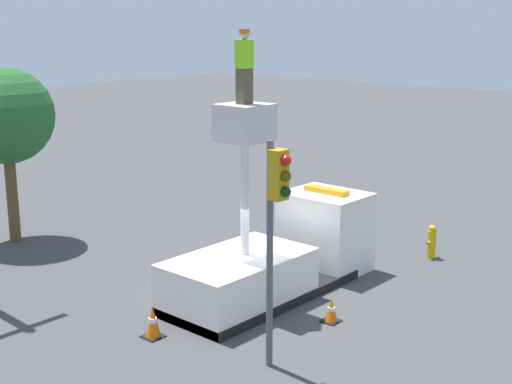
{
  "coord_description": "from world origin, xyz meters",
  "views": [
    {
      "loc": [
        -13.25,
        -11.45,
        6.98
      ],
      "look_at": [
        -1.74,
        -1.32,
        3.32
      ],
      "focal_mm": 50.0,
      "sensor_mm": 36.0,
      "label": 1
    }
  ],
  "objects_px": {
    "traffic_cone_curbside": "(331,311)",
    "fire_hydrant": "(432,242)",
    "tree_left_bg": "(6,117)",
    "traffic_cone_rear": "(153,322)",
    "bucket_truck": "(277,255)",
    "traffic_light_pole": "(276,211)",
    "worker": "(244,67)"
  },
  "relations": [
    {
      "from": "traffic_cone_curbside",
      "to": "fire_hydrant",
      "type": "bearing_deg",
      "value": 4.74
    },
    {
      "from": "traffic_cone_curbside",
      "to": "tree_left_bg",
      "type": "bearing_deg",
      "value": 97.51
    },
    {
      "from": "traffic_cone_rear",
      "to": "traffic_cone_curbside",
      "type": "distance_m",
      "value": 4.23
    },
    {
      "from": "bucket_truck",
      "to": "traffic_light_pole",
      "type": "height_order",
      "value": "bucket_truck"
    },
    {
      "from": "bucket_truck",
      "to": "fire_hydrant",
      "type": "distance_m",
      "value": 5.46
    },
    {
      "from": "traffic_light_pole",
      "to": "traffic_cone_rear",
      "type": "xyz_separation_m",
      "value": [
        -0.71,
        3.01,
        -3.01
      ]
    },
    {
      "from": "traffic_cone_rear",
      "to": "tree_left_bg",
      "type": "xyz_separation_m",
      "value": [
        1.85,
        9.02,
        3.72
      ]
    },
    {
      "from": "fire_hydrant",
      "to": "traffic_cone_curbside",
      "type": "bearing_deg",
      "value": -175.26
    },
    {
      "from": "bucket_truck",
      "to": "traffic_light_pole",
      "type": "distance_m",
      "value": 5.04
    },
    {
      "from": "traffic_cone_rear",
      "to": "fire_hydrant",
      "type": "bearing_deg",
      "value": -12.47
    },
    {
      "from": "traffic_light_pole",
      "to": "traffic_cone_curbside",
      "type": "distance_m",
      "value": 4.11
    },
    {
      "from": "bucket_truck",
      "to": "fire_hydrant",
      "type": "height_order",
      "value": "bucket_truck"
    },
    {
      "from": "worker",
      "to": "fire_hydrant",
      "type": "bearing_deg",
      "value": -15.96
    },
    {
      "from": "traffic_cone_rear",
      "to": "traffic_cone_curbside",
      "type": "relative_size",
      "value": 1.26
    },
    {
      "from": "traffic_cone_curbside",
      "to": "tree_left_bg",
      "type": "height_order",
      "value": "tree_left_bg"
    },
    {
      "from": "worker",
      "to": "tree_left_bg",
      "type": "relative_size",
      "value": 0.31
    },
    {
      "from": "worker",
      "to": "traffic_cone_curbside",
      "type": "distance_m",
      "value": 6.16
    },
    {
      "from": "worker",
      "to": "fire_hydrant",
      "type": "xyz_separation_m",
      "value": [
        6.39,
        -1.83,
        -5.46
      ]
    },
    {
      "from": "traffic_light_pole",
      "to": "worker",
      "type": "bearing_deg",
      "value": 52.14
    },
    {
      "from": "worker",
      "to": "tree_left_bg",
      "type": "distance_m",
      "value": 9.49
    },
    {
      "from": "traffic_cone_curbside",
      "to": "worker",
      "type": "bearing_deg",
      "value": 102.18
    },
    {
      "from": "bucket_truck",
      "to": "fire_hydrant",
      "type": "relative_size",
      "value": 6.29
    },
    {
      "from": "fire_hydrant",
      "to": "tree_left_bg",
      "type": "xyz_separation_m",
      "value": [
        -7.42,
        11.07,
        3.57
      ]
    },
    {
      "from": "worker",
      "to": "traffic_light_pole",
      "type": "height_order",
      "value": "worker"
    },
    {
      "from": "traffic_cone_curbside",
      "to": "traffic_cone_rear",
      "type": "bearing_deg",
      "value": 143.09
    },
    {
      "from": "bucket_truck",
      "to": "traffic_cone_curbside",
      "type": "bearing_deg",
      "value": -108.36
    },
    {
      "from": "traffic_light_pole",
      "to": "tree_left_bg",
      "type": "xyz_separation_m",
      "value": [
        1.15,
        12.04,
        0.71
      ]
    },
    {
      "from": "traffic_cone_rear",
      "to": "tree_left_bg",
      "type": "bearing_deg",
      "value": 78.38
    },
    {
      "from": "worker",
      "to": "traffic_cone_curbside",
      "type": "xyz_separation_m",
      "value": [
        0.5,
        -2.32,
        -5.68
      ]
    },
    {
      "from": "fire_hydrant",
      "to": "bucket_truck",
      "type": "bearing_deg",
      "value": 160.36
    },
    {
      "from": "fire_hydrant",
      "to": "worker",
      "type": "bearing_deg",
      "value": 164.04
    },
    {
      "from": "worker",
      "to": "tree_left_bg",
      "type": "xyz_separation_m",
      "value": [
        -1.02,
        9.25,
        -1.88
      ]
    }
  ]
}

